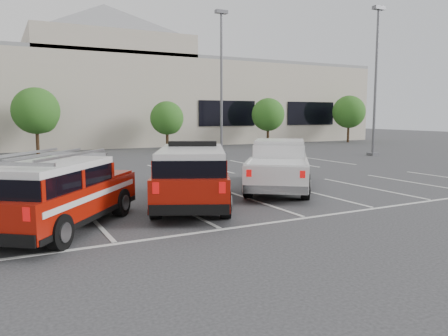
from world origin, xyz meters
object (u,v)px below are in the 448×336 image
at_px(white_pickup, 279,170).
at_px(tree_right, 269,116).
at_px(fire_chief_suv, 192,180).
at_px(tree_mid_left, 37,112).
at_px(tree_far_right, 349,113).
at_px(ladder_suv, 58,199).
at_px(convention_building, 84,96).
at_px(light_pole_right, 376,81).
at_px(tree_mid_right, 168,119).
at_px(light_pole_mid, 221,83).

bearing_deg(white_pickup, tree_right, 94.21).
distance_m(tree_right, fire_chief_suv, 27.94).
xyz_separation_m(tree_mid_left, fire_chief_suv, (2.71, -21.87, -2.21)).
relative_size(tree_far_right, ladder_suv, 0.93).
distance_m(convention_building, light_pole_right, 26.99).
xyz_separation_m(tree_far_right, ladder_suv, (-31.46, -23.01, -2.24)).
height_order(convention_building, tree_mid_left, convention_building).
bearing_deg(tree_mid_right, light_pole_right, -47.83).
distance_m(convention_building, tree_mid_left, 11.19).
height_order(convention_building, tree_mid_right, convention_building).
xyz_separation_m(tree_mid_right, ladder_suv, (-11.46, -23.01, -1.71)).
relative_size(tree_mid_left, tree_mid_right, 1.21).
bearing_deg(light_pole_right, ladder_suv, -153.89).
xyz_separation_m(light_pole_mid, ladder_suv, (-13.37, -16.96, -4.39)).
bearing_deg(light_pole_right, tree_mid_left, 150.05).
xyz_separation_m(tree_far_right, fire_chief_suv, (-27.29, -21.87, -2.21)).
relative_size(tree_far_right, fire_chief_suv, 0.79).
bearing_deg(light_pole_right, convention_building, 125.89).
height_order(convention_building, fire_chief_suv, convention_building).
xyz_separation_m(light_pole_mid, fire_chief_suv, (-9.19, -15.82, -4.35)).
bearing_deg(fire_chief_suv, light_pole_right, 53.54).
height_order(light_pole_right, ladder_suv, light_pole_right).
bearing_deg(light_pole_right, fire_chief_suv, -151.64).
xyz_separation_m(light_pole_right, fire_chief_suv, (-18.19, -9.82, -4.35)).
bearing_deg(white_pickup, ladder_suv, -126.80).
bearing_deg(tree_mid_left, tree_far_right, 0.00).
bearing_deg(convention_building, tree_far_right, -21.51).
bearing_deg(light_pole_mid, ladder_suv, -128.24).
distance_m(fire_chief_suv, ladder_suv, 4.33).
height_order(convention_building, tree_right, convention_building).
relative_size(tree_right, light_pole_mid, 0.43).
bearing_deg(tree_mid_right, convention_building, 116.57).
height_order(tree_far_right, light_pole_right, light_pole_right).
bearing_deg(tree_mid_left, ladder_suv, -93.63).
xyz_separation_m(tree_mid_left, light_pole_right, (20.91, -12.05, 2.14)).
distance_m(tree_right, light_pole_mid, 10.38).
xyz_separation_m(tree_right, white_pickup, (-13.02, -20.50, -2.02)).
bearing_deg(fire_chief_suv, white_pickup, 43.00).
bearing_deg(tree_mid_left, convention_building, 62.60).
bearing_deg(light_pole_mid, tree_right, 36.77).
distance_m(tree_right, light_pole_right, 12.32).
distance_m(tree_mid_left, light_pole_right, 24.23).
distance_m(white_pickup, ladder_suv, 8.81).
height_order(light_pole_mid, white_pickup, light_pole_mid).
height_order(light_pole_right, white_pickup, light_pole_right).
relative_size(tree_mid_left, ladder_suv, 0.93).
xyz_separation_m(light_pole_mid, light_pole_right, (9.00, -6.00, 0.00)).
height_order(tree_far_right, white_pickup, tree_far_right).
relative_size(tree_mid_right, tree_right, 0.90).
xyz_separation_m(convention_building, white_pickup, (1.89, -30.31, -3.96)).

